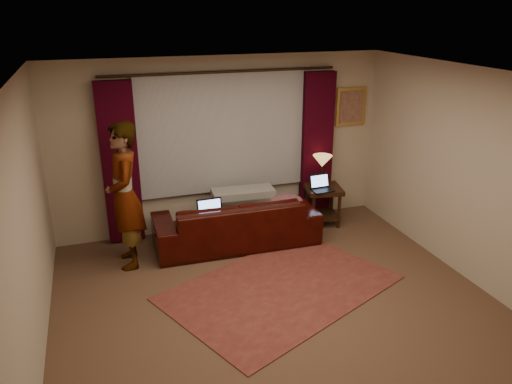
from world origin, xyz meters
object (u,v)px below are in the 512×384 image
laptop_sofa (212,211)px  tiffany_lamp (322,170)px  sofa (236,213)px  laptop_table (323,184)px  person (125,196)px  end_table (323,205)px

laptop_sofa → tiffany_lamp: size_ratio=0.81×
sofa → laptop_table: (1.40, 0.10, 0.26)m
laptop_sofa → person: bearing=178.7°
laptop_sofa → end_table: size_ratio=0.64×
sofa → end_table: bearing=-169.3°
laptop_sofa → sofa: bearing=14.9°
laptop_table → end_table: bearing=55.5°
end_table → tiffany_lamp: (0.01, 0.11, 0.55)m
sofa → end_table: 1.52m
sofa → laptop_sofa: bearing=18.3°
tiffany_lamp → person: (-3.01, -0.48, 0.11)m
tiffany_lamp → laptop_sofa: bearing=-166.0°
sofa → tiffany_lamp: bearing=-165.5°
sofa → laptop_table: size_ratio=6.70×
end_table → tiffany_lamp: size_ratio=1.28×
laptop_table → laptop_sofa: bearing=-176.4°
laptop_sofa → end_table: 1.92m
laptop_sofa → end_table: laptop_sofa is taller
laptop_sofa → laptop_table: (1.77, 0.21, 0.13)m
sofa → end_table: size_ratio=3.80×
end_table → laptop_table: size_ratio=1.76×
laptop_table → person: bearing=-178.8°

